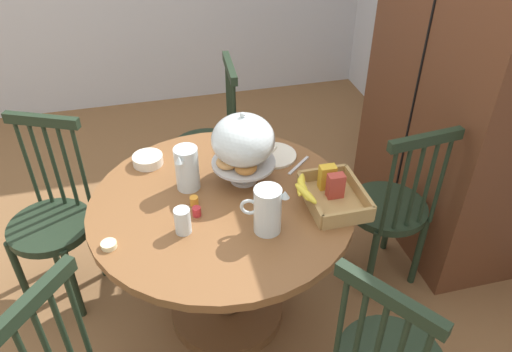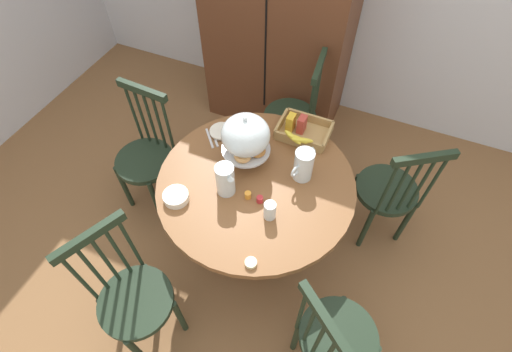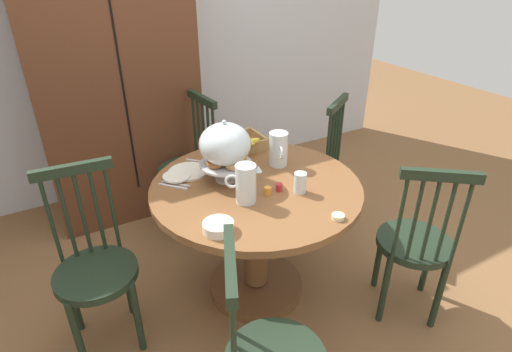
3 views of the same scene
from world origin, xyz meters
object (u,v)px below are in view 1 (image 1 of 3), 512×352
(dining_table, at_px, (224,239))
(pastry_stand_with_dome, at_px, (243,143))
(orange_juice_pitcher, at_px, (267,212))
(windsor_chair_far_side, at_px, (210,147))
(milk_pitcher, at_px, (187,170))
(cereal_bowl, at_px, (148,160))
(windsor_chair_host_seat, at_px, (53,223))
(butter_dish, at_px, (109,245))
(windsor_chair_facing_door, at_px, (390,210))
(wooden_armoire, at_px, (468,75))
(cereal_basket, at_px, (330,193))
(china_plate_large, at_px, (273,155))
(china_plate_small, at_px, (261,145))
(drinking_glass, at_px, (183,221))

(dining_table, bearing_deg, pastry_stand_with_dome, 133.34)
(orange_juice_pitcher, bearing_deg, windsor_chair_far_side, -176.90)
(orange_juice_pitcher, bearing_deg, dining_table, -148.20)
(milk_pitcher, xyz_separation_m, cereal_bowl, (-0.22, -0.16, -0.07))
(pastry_stand_with_dome, height_order, milk_pitcher, pastry_stand_with_dome)
(dining_table, relative_size, windsor_chair_far_side, 1.16)
(windsor_chair_host_seat, height_order, butter_dish, windsor_chair_host_seat)
(windsor_chair_far_side, xyz_separation_m, windsor_chair_host_seat, (0.48, -0.86, 0.00))
(windsor_chair_facing_door, xyz_separation_m, butter_dish, (0.24, -1.33, 0.30))
(windsor_chair_host_seat, relative_size, orange_juice_pitcher, 4.92)
(wooden_armoire, bearing_deg, windsor_chair_far_side, -109.87)
(windsor_chair_far_side, height_order, cereal_basket, windsor_chair_far_side)
(wooden_armoire, relative_size, dining_table, 1.74)
(china_plate_large, bearing_deg, windsor_chair_far_side, -159.47)
(windsor_chair_facing_door, bearing_deg, windsor_chair_far_side, -135.46)
(dining_table, height_order, china_plate_small, china_plate_small)
(pastry_stand_with_dome, relative_size, cereal_bowl, 2.46)
(windsor_chair_far_side, bearing_deg, windsor_chair_facing_door, 44.54)
(cereal_basket, height_order, china_plate_small, cereal_basket)
(windsor_chair_facing_door, distance_m, china_plate_small, 0.73)
(dining_table, xyz_separation_m, windsor_chair_host_seat, (-0.38, -0.78, -0.06))
(dining_table, height_order, milk_pitcher, milk_pitcher)
(windsor_chair_host_seat, height_order, orange_juice_pitcher, windsor_chair_host_seat)
(drinking_glass, distance_m, butter_dish, 0.29)
(cereal_basket, bearing_deg, milk_pitcher, -113.17)
(pastry_stand_with_dome, relative_size, butter_dish, 5.73)
(cereal_bowl, bearing_deg, wooden_armoire, 91.60)
(china_plate_small, bearing_deg, butter_dish, -54.33)
(orange_juice_pitcher, bearing_deg, butter_dish, -94.66)
(cereal_basket, xyz_separation_m, cereal_bowl, (-0.46, -0.72, -0.02))
(china_plate_large, bearing_deg, china_plate_small, -154.02)
(windsor_chair_facing_door, xyz_separation_m, orange_juice_pitcher, (0.29, -0.72, 0.38))
(milk_pitcher, bearing_deg, windsor_chair_facing_door, 86.54)
(milk_pitcher, bearing_deg, butter_dish, -48.82)
(windsor_chair_facing_door, distance_m, cereal_basket, 0.57)
(windsor_chair_far_side, xyz_separation_m, butter_dish, (1.03, -0.55, 0.30))
(butter_dish, bearing_deg, wooden_armoire, 107.27)
(windsor_chair_far_side, relative_size, cereal_basket, 3.09)
(windsor_chair_far_side, xyz_separation_m, cereal_basket, (0.97, 0.36, 0.33))
(windsor_chair_far_side, distance_m, cereal_basket, 1.09)
(windsor_chair_host_seat, xyz_separation_m, china_plate_small, (0.03, 1.04, 0.30))
(dining_table, distance_m, cereal_basket, 0.53)
(cereal_bowl, bearing_deg, china_plate_large, 82.04)
(cereal_bowl, bearing_deg, pastry_stand_with_dome, 59.95)
(milk_pitcher, bearing_deg, cereal_bowl, -144.28)
(pastry_stand_with_dome, xyz_separation_m, orange_juice_pitcher, (0.34, 0.02, -0.11))
(orange_juice_pitcher, relative_size, butter_dish, 3.30)
(windsor_chair_facing_door, distance_m, drinking_glass, 1.12)
(butter_dish, bearing_deg, windsor_chair_far_side, 152.18)
(windsor_chair_far_side, relative_size, cereal_bowl, 6.96)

